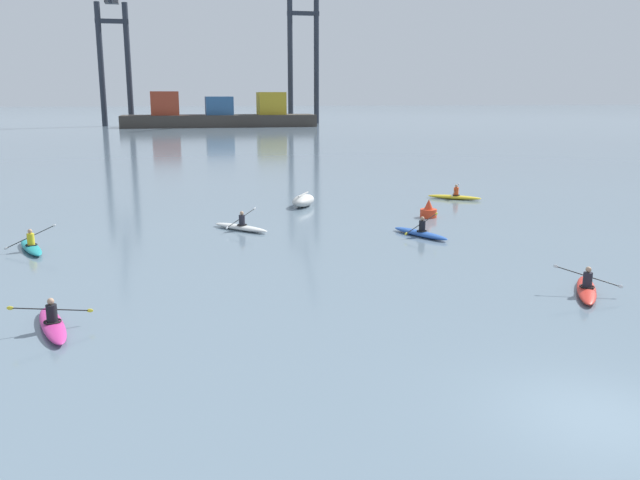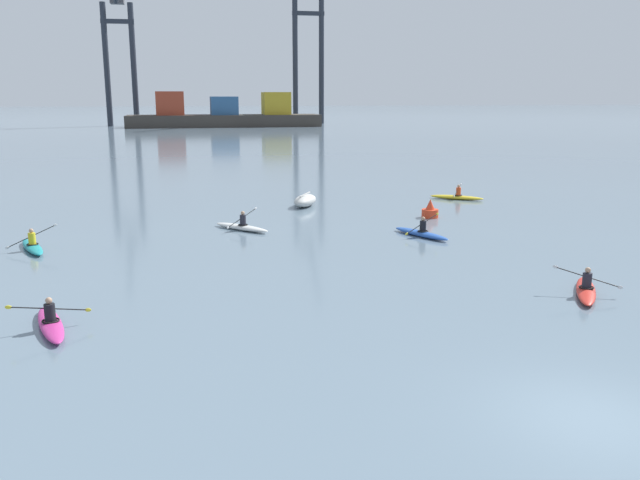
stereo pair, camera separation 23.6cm
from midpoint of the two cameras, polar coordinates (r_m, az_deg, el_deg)
The scene contains 12 objects.
ground_plane at distance 14.95m, azimuth 23.33°, elevation -14.23°, with size 800.00×800.00×0.00m, color slate.
container_barge at distance 140.74m, azimuth -8.33°, elevation 10.77°, with size 39.96×9.21×7.25m.
gantry_crane_west at distance 148.62m, azimuth -17.17°, elevation 16.17°, with size 6.74×17.49×34.99m.
gantry_crane_west_mid at distance 155.24m, azimuth -0.95°, elevation 17.31°, with size 7.34×18.28×39.92m.
capsized_dinghy at distance 38.85m, azimuth -1.14°, elevation 3.47°, with size 2.18×2.81×0.76m.
channel_buoy at distance 35.79m, azimuth 9.79°, elevation 2.52°, with size 0.90×0.90×1.00m.
kayak_blue at distance 30.94m, azimuth 9.07°, elevation 0.63°, with size 2.01×3.34×1.05m.
kayak_magenta at distance 20.07m, azimuth -22.19°, elevation -6.73°, with size 2.17×3.43×0.95m.
kayak_teal at distance 30.41m, azimuth -23.65°, elevation -0.49°, with size 2.04×3.39×1.07m.
kayak_red at distance 23.49m, azimuth 22.51°, elevation -4.01°, with size 2.27×3.22×0.95m.
kayak_white at distance 32.23m, azimuth -6.65°, elevation 1.18°, with size 2.72×2.93×1.02m.
kayak_yellow at distance 42.44m, azimuth 12.04°, elevation 3.73°, with size 3.14×2.43×0.95m.
Camera 2 is at (-7.94, -10.83, 6.48)m, focal length 36.59 mm.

